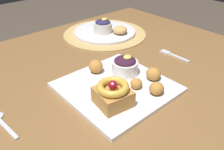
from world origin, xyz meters
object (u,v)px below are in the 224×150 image
object	(u,v)px
cake_slice	(113,94)
back_plate	(105,32)
fritter_back	(136,84)
front_plate	(116,87)
fritter_front	(157,88)
fritter_middle	(153,74)
back_ramekin	(103,26)
spoon	(0,122)
berry_ramekin	(125,66)
fritter_extra	(96,66)
fork	(172,55)
back_pastry	(120,30)

from	to	relation	value
cake_slice	back_plate	xyz separation A→B (m)	(0.32, 0.42, -0.03)
fritter_back	front_plate	bearing A→B (deg)	127.27
fritter_front	fritter_middle	world-z (taller)	fritter_middle
front_plate	back_ramekin	xyz separation A→B (m)	(0.23, 0.35, 0.04)
fritter_front	spoon	bearing A→B (deg)	153.03
fritter_middle	berry_ramekin	bearing A→B (deg)	116.17
fritter_back	fritter_extra	bearing A→B (deg)	102.70
fritter_middle	fritter_extra	distance (m)	0.19
fritter_extra	spoon	world-z (taller)	fritter_extra
fritter_front	fritter_middle	size ratio (longest dim) A/B	0.91
fork	fritter_extra	bearing A→B (deg)	74.72
fritter_front	fritter_extra	size ratio (longest dim) A/B	0.92
berry_ramekin	cake_slice	bearing A→B (deg)	-145.48
fritter_back	fritter_extra	distance (m)	0.15
front_plate	spoon	size ratio (longest dim) A/B	2.36
fork	spoon	world-z (taller)	same
back_plate	fritter_middle	bearing A→B (deg)	-109.51
fritter_middle	fork	bearing A→B (deg)	19.29
fritter_extra	fork	distance (m)	0.32
berry_ramekin	back_ramekin	world-z (taller)	back_ramekin
fritter_front	back_pastry	xyz separation A→B (m)	(0.22, 0.39, 0.00)
front_plate	fork	bearing A→B (deg)	3.84
fritter_front	fritter_middle	bearing A→B (deg)	46.94
berry_ramekin	fritter_middle	size ratio (longest dim) A/B	1.82
back_plate	spoon	world-z (taller)	back_plate
cake_slice	spoon	world-z (taller)	cake_slice
front_plate	spoon	world-z (taller)	front_plate
fritter_extra	fork	size ratio (longest dim) A/B	0.37
cake_slice	fritter_extra	xyz separation A→B (m)	(0.07, 0.16, -0.01)
berry_ramekin	fritter_extra	distance (m)	0.09
fritter_back	back_pastry	size ratio (longest dim) A/B	0.58
cake_slice	back_pastry	world-z (taller)	cake_slice
fritter_extra	cake_slice	bearing A→B (deg)	-112.90
fritter_middle	fritter_extra	world-z (taller)	fritter_extra
fritter_extra	spoon	distance (m)	0.32
fritter_middle	front_plate	bearing A→B (deg)	155.63
back_pastry	back_plate	bearing A→B (deg)	110.01
back_ramekin	back_plate	bearing A→B (deg)	31.30
fritter_middle	back_pastry	size ratio (longest dim) A/B	0.74
fritter_extra	back_pastry	size ratio (longest dim) A/B	0.73
back_ramekin	back_pastry	world-z (taller)	back_ramekin
back_plate	back_pastry	size ratio (longest dim) A/B	4.46
cake_slice	back_ramekin	distance (m)	0.50
fritter_front	fork	world-z (taller)	fritter_front
fritter_middle	back_plate	world-z (taller)	fritter_middle
front_plate	fritter_front	world-z (taller)	fritter_front
front_plate	fritter_middle	distance (m)	0.12
cake_slice	fritter_back	distance (m)	0.10
fritter_middle	spoon	bearing A→B (deg)	162.45
fritter_back	back_plate	distance (m)	0.46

